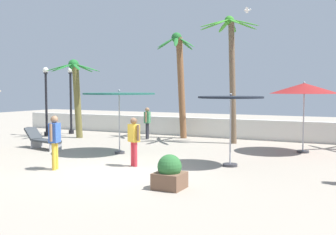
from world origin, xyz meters
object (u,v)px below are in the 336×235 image
(patio_umbrella_0, at_px, (119,96))
(guest_0, at_px, (134,137))
(lounge_chair_1, at_px, (42,139))
(lamp_post_1, at_px, (71,99))
(planter, at_px, (170,173))
(seagull_0, at_px, (247,10))
(patio_umbrella_1, at_px, (304,89))
(lamp_post_0, at_px, (46,99))
(guest_1, at_px, (55,137))
(palm_tree_3, at_px, (180,74))
(patio_umbrella_2, at_px, (231,102))
(guest_3, at_px, (147,120))
(palm_tree_1, at_px, (76,87))
(palm_tree_0, at_px, (231,61))

(patio_umbrella_0, xyz_separation_m, guest_0, (1.82, -1.95, -1.27))
(lounge_chair_1, bearing_deg, lamp_post_1, 118.06)
(lamp_post_1, distance_m, planter, 13.52)
(guest_0, bearing_deg, seagull_0, 85.69)
(patio_umbrella_1, relative_size, lamp_post_0, 0.76)
(lamp_post_0, height_order, guest_1, lamp_post_0)
(patio_umbrella_0, xyz_separation_m, palm_tree_3, (-0.05, 5.54, 1.01))
(patio_umbrella_2, bearing_deg, guest_0, -153.36)
(lounge_chair_1, xyz_separation_m, guest_1, (3.47, -3.10, 0.61))
(patio_umbrella_1, height_order, lamp_post_0, lamp_post_0)
(patio_umbrella_1, bearing_deg, guest_3, 171.59)
(seagull_0, bearing_deg, patio_umbrella_0, -107.52)
(lamp_post_1, distance_m, lounge_chair_1, 5.85)
(lamp_post_1, bearing_deg, lounge_chair_1, -61.94)
(palm_tree_1, bearing_deg, guest_3, 17.60)
(palm_tree_3, relative_size, lamp_post_0, 1.47)
(guest_3, bearing_deg, palm_tree_1, -162.40)
(guest_0, bearing_deg, guest_1, -140.56)
(palm_tree_3, bearing_deg, seagull_0, 45.26)
(patio_umbrella_2, bearing_deg, lamp_post_1, 154.19)
(palm_tree_1, bearing_deg, palm_tree_3, 24.78)
(patio_umbrella_1, bearing_deg, palm_tree_3, 160.66)
(lamp_post_0, bearing_deg, palm_tree_0, 8.12)
(guest_0, distance_m, guest_3, 7.12)
(palm_tree_1, xyz_separation_m, planter, (8.90, -7.40, -2.18))
(patio_umbrella_2, relative_size, guest_3, 1.50)
(patio_umbrella_1, xyz_separation_m, palm_tree_3, (-6.24, 2.19, 0.75))
(lamp_post_1, xyz_separation_m, lounge_chair_1, (2.65, -4.98, -1.54))
(palm_tree_3, height_order, lamp_post_1, palm_tree_3)
(guest_1, bearing_deg, lounge_chair_1, 138.18)
(patio_umbrella_0, distance_m, guest_1, 3.68)
(palm_tree_1, relative_size, lamp_post_0, 1.10)
(lamp_post_0, xyz_separation_m, guest_1, (6.71, -6.83, -0.95))
(palm_tree_3, distance_m, lamp_post_1, 6.32)
(seagull_0, bearing_deg, palm_tree_1, -146.68)
(palm_tree_0, bearing_deg, lamp_post_0, -171.88)
(lamp_post_1, relative_size, guest_1, 2.19)
(palm_tree_0, bearing_deg, lamp_post_1, -179.25)
(guest_0, distance_m, planter, 3.16)
(planter, bearing_deg, patio_umbrella_2, 82.95)
(guest_0, bearing_deg, palm_tree_1, 141.26)
(guest_0, bearing_deg, palm_tree_3, 104.02)
(patio_umbrella_1, bearing_deg, lounge_chair_1, -159.02)
(patio_umbrella_1, distance_m, guest_1, 9.36)
(palm_tree_0, distance_m, palm_tree_3, 3.05)
(palm_tree_1, bearing_deg, seagull_0, 33.32)
(planter, bearing_deg, palm_tree_3, 113.48)
(lamp_post_0, xyz_separation_m, lounge_chair_1, (3.24, -3.72, -1.56))
(lounge_chair_1, height_order, guest_1, guest_1)
(guest_0, bearing_deg, guest_3, 116.02)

